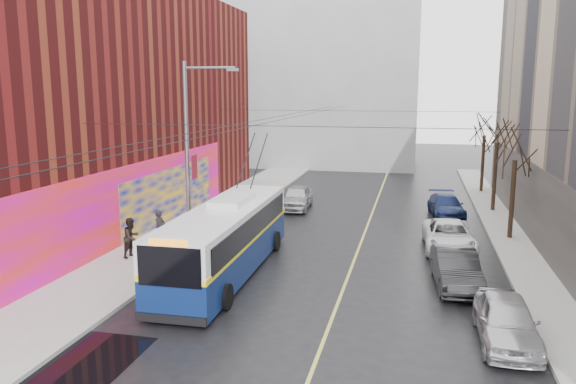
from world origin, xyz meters
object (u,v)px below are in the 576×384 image
Objects in this scene: parked_car_b at (456,269)px; pedestrian_a at (160,229)px; parked_car_d at (446,206)px; tree_near at (516,145)px; pedestrian_b at (131,237)px; parked_car_c at (449,236)px; pedestrian_c at (165,240)px; parked_car_a at (506,321)px; tree_mid at (498,130)px; trolleybus at (226,238)px; following_car at (296,197)px; streetlight_pole at (190,153)px; tree_far at (485,125)px.

parked_car_b is 2.38× the size of pedestrian_a.
parked_car_d is 2.44× the size of pedestrian_a.
tree_near is 3.38× the size of pedestrian_a.
pedestrian_b reaches higher than parked_car_d.
tree_near is 9.57m from parked_car_b.
parked_car_c is 13.61m from pedestrian_c.
parked_car_a is at bearing -81.32° from parked_car_b.
parked_car_b reaches higher than parked_car_d.
parked_car_d is at bearing -40.11° from pedestrian_a.
trolleybus is (-12.60, -15.46, -3.71)m from tree_mid.
parked_car_c is at bearing -103.29° from pedestrian_c.
parked_car_a is at bearing -103.53° from pedestrian_a.
trolleybus is 2.64× the size of following_car.
pedestrian_a is at bearing -168.84° from parked_car_c.
pedestrian_c is (-12.85, -4.49, 0.22)m from parked_car_c.
tree_near is 1.26× the size of parked_car_c.
pedestrian_b is at bearing 169.12° from trolleybus.
parked_car_a is at bearing -85.92° from parked_car_c.
pedestrian_b is at bearing -145.39° from parked_car_d.
tree_near reaches higher than parked_car_a.
streetlight_pole is 4.71m from pedestrian_b.
streetlight_pole is 4.87× the size of pedestrian_b.
following_car is at bearing 76.64° from streetlight_pole.
streetlight_pole is at bearing -167.03° from parked_car_c.
tree_near is 5.96m from parked_car_c.
following_car is at bearing -8.67° from pedestrian_b.
parked_car_a is (13.14, -6.86, -4.12)m from streetlight_pole.
pedestrian_b is (-0.65, -1.59, -0.02)m from pedestrian_a.
parked_car_d is (0.22, 7.70, -0.04)m from parked_car_c.
streetlight_pole is 4.75× the size of pedestrian_a.
tree_near reaches higher than pedestrian_b.
tree_mid is 4.31× the size of pedestrian_c.
streetlight_pole is at bearing 135.06° from trolleybus.
pedestrian_c is at bearing -138.58° from tree_mid.
following_car is (-12.48, 5.18, -4.21)m from tree_near.
pedestrian_c is (1.42, 0.44, -0.15)m from pedestrian_b.
tree_mid is at bearing 69.05° from parked_car_c.
trolleybus is at bearing -119.29° from tree_far.
pedestrian_a reaches higher than following_car.
streetlight_pole is 2.00× the size of parked_car_b.
parked_car_c is at bearing -58.30° from pedestrian_b.
pedestrian_c is (-3.56, -12.33, 0.16)m from following_car.
parked_car_c is at bearing -108.32° from tree_mid.
tree_far is at bearing 52.88° from streetlight_pole.
tree_far reaches higher than parked_car_d.
following_car is at bearing 172.63° from parked_car_d.
pedestrian_b is 1.19× the size of pedestrian_c.
pedestrian_b is at bearing -163.57° from parked_car_c.
tree_near is 14.16m from following_car.
tree_near is 13.69m from parked_car_a.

